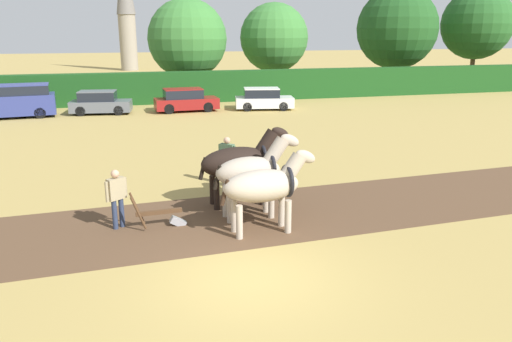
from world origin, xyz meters
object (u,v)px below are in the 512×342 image
Objects in this scene: parked_car_left at (100,103)px; draft_horse_lead_left at (265,186)px; parked_car_center at (263,99)px; farmer_at_plow at (117,195)px; tree_center at (397,29)px; church_spire at (126,5)px; farmer_beside_team at (227,157)px; plow at (164,216)px; tree_left at (187,39)px; tree_center_right at (477,24)px; tree_center_left at (274,38)px; draft_horse_lead_right at (252,171)px; parked_car_center_left at (185,100)px; parked_van at (12,101)px; draft_horse_trail_left at (241,162)px.

draft_horse_lead_left is at bearing -69.67° from parked_car_left.
farmer_at_plow is at bearing -105.62° from parked_car_center.
church_spire reaches higher than tree_center.
farmer_at_plow is 4.86m from farmer_beside_team.
parked_car_center is (6.04, 16.58, -0.31)m from farmer_beside_team.
parked_car_left reaches higher than plow.
tree_center is 28.57m from parked_car_left.
plow is 0.91× the size of farmer_at_plow.
tree_left is 0.84× the size of tree_center_right.
tree_center_left is 0.47× the size of church_spire.
draft_horse_lead_left is (-1.97, -29.76, -3.30)m from tree_left.
tree_left is 0.85× the size of tree_center.
parked_car_center is at bearing -78.17° from church_spire.
farmer_at_plow is at bearing -79.33° from parked_car_left.
draft_horse_lead_left reaches higher than farmer_beside_team.
tree_center_left reaches higher than draft_horse_lead_right.
parked_car_left is 0.94× the size of parked_car_center_left.
parked_car_center is (5.98, 19.81, -0.68)m from draft_horse_lead_right.
parked_car_center_left is at bearing -85.83° from church_spire.
parked_car_center_left is (10.75, -0.31, -0.32)m from parked_van.
parked_car_left is at bearing -94.19° from church_spire.
draft_horse_trail_left is at bearing 90.15° from draft_horse_lead_right.
parked_van is 5.23m from parked_car_left.
draft_horse_lead_right is 1.53× the size of farmer_beside_team.
parked_car_center_left is at bearing 3.72° from parked_car_left.
parked_car_center_left is (2.77, -38.06, -7.77)m from church_spire.
tree_center reaches higher than farmer_beside_team.
tree_center is at bearing 3.76° from tree_left.
parked_car_left is 10.89m from parked_car_center.
parked_car_left is (-14.61, -8.93, -3.94)m from tree_center_left.
parked_car_center is (6.03, 18.63, -0.67)m from draft_horse_trail_left.
tree_left is 27.66m from draft_horse_trail_left.
tree_center reaches higher than tree_center_left.
tree_center_right is at bearing 41.73° from draft_horse_lead_right.
farmer_beside_team is 0.43× the size of parked_car_left.
tree_center_left reaches higher than parked_van.
draft_horse_lead_right is at bearing -126.10° from tree_center.
parked_car_center is at bearing -157.86° from tree_center_right.
church_spire is at bearing 97.87° from tree_left.
church_spire is 4.04× the size of parked_car_left.
church_spire is 60.08m from draft_horse_lead_left.
tree_left reaches higher than tree_center_left.
farmer_beside_team is at bearing -66.95° from parked_car_left.
plow is at bearing -101.76° from parked_car_center_left.
farmer_beside_team is at bearing -65.83° from parked_van.
tree_center_right is at bearing 39.51° from plow.
tree_center_right is 3.47× the size of draft_horse_lead_right.
parked_van reaches higher than parked_car_center.
tree_center is 34.74m from farmer_beside_team.
plow is 0.30× the size of parked_van.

